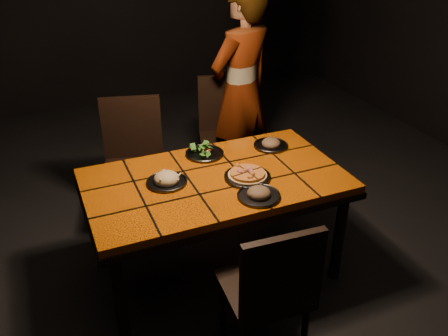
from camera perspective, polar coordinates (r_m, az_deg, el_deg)
name	(u,v)px	position (r m, az deg, el deg)	size (l,w,h in m)	color
room_shell	(214,59)	(2.65, -1.22, 13.03)	(6.04, 7.04, 3.08)	black
dining_table	(215,188)	(2.99, -1.05, -2.43)	(1.62, 0.92, 0.75)	#D75E06
chair_near	(271,288)	(2.49, 5.70, -14.21)	(0.45, 0.45, 0.93)	black
chair_far_left	(134,155)	(3.67, -10.80, 1.58)	(0.55, 0.55, 0.99)	black
chair_far_right	(225,127)	(4.08, 0.17, 4.95)	(0.56, 0.56, 0.99)	black
diner	(241,92)	(3.98, 2.06, 9.15)	(0.64, 0.42, 1.76)	brown
plate_pizza	(247,176)	(2.94, 2.83, -0.91)	(0.29, 0.29, 0.04)	#3A3A3F
plate_pasta	(167,180)	(2.90, -6.91, -1.44)	(0.25, 0.25, 0.08)	#3A3A3F
plate_salad	(204,151)	(3.21, -2.37, 2.00)	(0.26, 0.26, 0.07)	#3A3A3F
plate_mushroom_a	(259,194)	(2.75, 4.22, -3.10)	(0.25, 0.25, 0.08)	#3A3A3F
plate_mushroom_b	(271,144)	(3.33, 5.67, 2.91)	(0.24, 0.24, 0.08)	#3A3A3F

